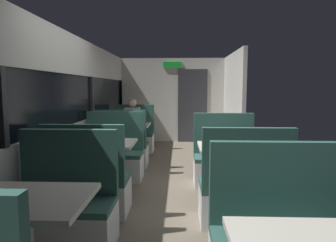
% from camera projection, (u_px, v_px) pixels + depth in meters
% --- Properties ---
extents(ground_plane, '(3.30, 9.20, 0.02)m').
position_uv_depth(ground_plane, '(166.00, 195.00, 4.20)').
color(ground_plane, '#665B4C').
extents(carriage_window_panel_left, '(0.09, 8.48, 2.30)m').
position_uv_depth(carriage_window_panel_left, '(61.00, 116.00, 4.13)').
color(carriage_window_panel_left, beige).
rests_on(carriage_window_panel_left, ground_plane).
extents(carriage_end_bulkhead, '(2.90, 0.11, 2.30)m').
position_uv_depth(carriage_end_bulkhead, '(175.00, 101.00, 8.24)').
color(carriage_end_bulkhead, beige).
rests_on(carriage_end_bulkhead, ground_plane).
extents(carriage_aisle_panel_right, '(0.08, 2.40, 2.30)m').
position_uv_depth(carriage_aisle_panel_right, '(233.00, 103.00, 7.00)').
color(carriage_aisle_panel_right, beige).
rests_on(carriage_aisle_panel_right, ground_plane).
extents(dining_table_near_window, '(0.90, 0.70, 0.74)m').
position_uv_depth(dining_table_near_window, '(25.00, 211.00, 2.09)').
color(dining_table_near_window, '#9E9EA3').
rests_on(dining_table_near_window, ground_plane).
extents(bench_near_window_facing_entry, '(0.95, 0.50, 1.10)m').
position_uv_depth(bench_near_window_facing_entry, '(65.00, 212.00, 2.82)').
color(bench_near_window_facing_entry, silver).
rests_on(bench_near_window_facing_entry, ground_plane).
extents(dining_table_mid_window, '(0.90, 0.70, 0.74)m').
position_uv_depth(dining_table_mid_window, '(102.00, 149.00, 4.19)').
color(dining_table_mid_window, '#9E9EA3').
rests_on(dining_table_mid_window, ground_plane).
extents(bench_mid_window_facing_end, '(0.95, 0.50, 1.10)m').
position_uv_depth(bench_mid_window_facing_end, '(88.00, 187.00, 3.53)').
color(bench_mid_window_facing_end, silver).
rests_on(bench_mid_window_facing_end, ground_plane).
extents(bench_mid_window_facing_entry, '(0.95, 0.50, 1.10)m').
position_uv_depth(bench_mid_window_facing_entry, '(114.00, 159.00, 4.92)').
color(bench_mid_window_facing_entry, silver).
rests_on(bench_mid_window_facing_entry, ground_plane).
extents(dining_table_far_window, '(0.90, 0.70, 0.74)m').
position_uv_depth(dining_table_far_window, '(128.00, 129.00, 6.30)').
color(dining_table_far_window, '#9E9EA3').
rests_on(dining_table_far_window, ground_plane).
extents(bench_far_window_facing_end, '(0.95, 0.50, 1.10)m').
position_uv_depth(bench_far_window_facing_end, '(122.00, 150.00, 5.64)').
color(bench_far_window_facing_end, silver).
rests_on(bench_far_window_facing_end, ground_plane).
extents(bench_far_window_facing_entry, '(0.95, 0.50, 1.10)m').
position_uv_depth(bench_far_window_facing_entry, '(133.00, 138.00, 7.03)').
color(bench_far_window_facing_entry, silver).
rests_on(bench_far_window_facing_entry, ground_plane).
extents(dining_table_rear_aisle, '(0.90, 0.70, 0.74)m').
position_uv_depth(dining_table_rear_aisle, '(233.00, 153.00, 3.93)').
color(dining_table_rear_aisle, '#9E9EA3').
rests_on(dining_table_rear_aisle, ground_plane).
extents(bench_rear_aisle_facing_end, '(0.95, 0.50, 1.10)m').
position_uv_depth(bench_rear_aisle_facing_end, '(244.00, 195.00, 3.27)').
color(bench_rear_aisle_facing_end, silver).
rests_on(bench_rear_aisle_facing_end, ground_plane).
extents(bench_rear_aisle_facing_entry, '(0.95, 0.50, 1.10)m').
position_uv_depth(bench_rear_aisle_facing_entry, '(224.00, 163.00, 4.66)').
color(bench_rear_aisle_facing_entry, silver).
rests_on(bench_rear_aisle_facing_entry, ground_plane).
extents(seated_passenger, '(0.47, 0.55, 1.26)m').
position_uv_depth(seated_passenger, '(133.00, 129.00, 6.93)').
color(seated_passenger, '#26262D').
rests_on(seated_passenger, ground_plane).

